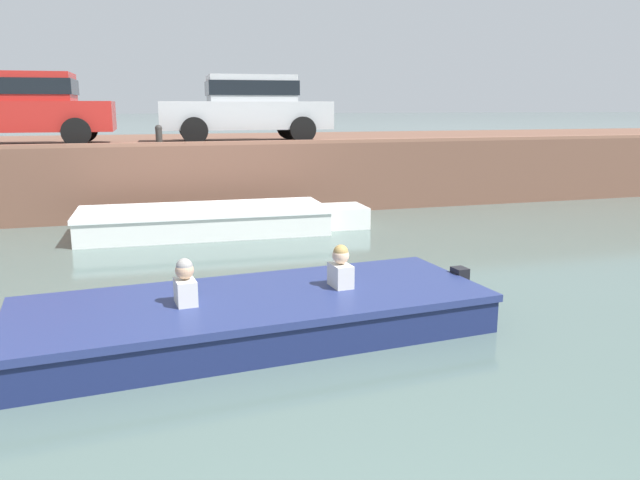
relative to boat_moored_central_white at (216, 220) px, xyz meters
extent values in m
plane|color=#4C605B|center=(-0.38, -4.75, -0.25)|extent=(400.00, 400.00, 0.00)
cube|color=brown|center=(-0.38, 4.61, 0.55)|extent=(60.00, 6.00, 1.59)
cube|color=brown|center=(-0.38, 1.73, 1.38)|extent=(60.00, 0.24, 0.08)
cube|color=white|center=(-0.23, 0.01, -0.04)|extent=(4.72, 1.86, 0.43)
cube|color=white|center=(2.57, -0.08, -0.04)|extent=(0.96, 0.97, 0.43)
cube|color=white|center=(-0.23, 0.01, 0.21)|extent=(4.78, 1.92, 0.08)
cube|color=brown|center=(-0.58, 0.02, 0.11)|extent=(0.29, 1.56, 0.06)
cube|color=navy|center=(-0.31, -5.72, -0.07)|extent=(5.09, 2.21, 0.36)
cube|color=navy|center=(-0.31, -5.72, 0.14)|extent=(5.15, 2.27, 0.08)
cube|color=brown|center=(0.06, -5.69, 0.04)|extent=(0.37, 1.64, 0.06)
cube|color=black|center=(2.26, -5.51, 0.03)|extent=(0.18, 0.21, 0.45)
cube|color=silver|center=(-1.05, -5.78, 0.22)|extent=(0.23, 0.34, 0.44)
sphere|color=tan|center=(-1.05, -5.78, 0.54)|extent=(0.19, 0.19, 0.19)
sphere|color=gray|center=(-1.05, -5.78, 0.58)|extent=(0.17, 0.17, 0.17)
cube|color=silver|center=(0.68, -5.64, 0.22)|extent=(0.23, 0.34, 0.44)
sphere|color=beige|center=(0.68, -5.64, 0.54)|extent=(0.19, 0.19, 0.19)
sphere|color=tan|center=(0.68, -5.64, 0.58)|extent=(0.17, 0.17, 0.17)
cube|color=#B2231E|center=(-3.76, 2.93, 1.96)|extent=(3.90, 1.82, 0.64)
cube|color=#B2231E|center=(-3.60, 2.93, 2.58)|extent=(1.97, 1.56, 0.60)
cube|color=black|center=(-3.60, 2.93, 2.58)|extent=(2.05, 1.60, 0.33)
cylinder|color=black|center=(-2.59, 2.02, 1.64)|extent=(0.60, 0.20, 0.60)
cylinder|color=black|center=(-2.54, 3.77, 1.64)|extent=(0.60, 0.20, 0.60)
cube|color=#B7BABC|center=(1.13, 2.93, 1.96)|extent=(4.04, 1.84, 0.64)
cube|color=#B7BABC|center=(1.29, 2.92, 2.58)|extent=(2.05, 1.55, 0.60)
cube|color=black|center=(1.29, 2.92, 2.58)|extent=(2.13, 1.59, 0.33)
cylinder|color=black|center=(-0.14, 2.15, 1.64)|extent=(0.61, 0.21, 0.60)
cylinder|color=black|center=(-0.06, 3.84, 1.64)|extent=(0.61, 0.21, 0.60)
cylinder|color=black|center=(2.31, 2.03, 1.64)|extent=(0.61, 0.21, 0.60)
cylinder|color=black|center=(2.40, 3.72, 1.64)|extent=(0.61, 0.21, 0.60)
cylinder|color=#2D2B28|center=(-0.92, 1.86, 1.52)|extent=(0.14, 0.14, 0.35)
sphere|color=#2D2B28|center=(-0.92, 1.86, 1.71)|extent=(0.15, 0.15, 0.15)
camera|label=1|loc=(-1.48, -12.07, 2.19)|focal=35.00mm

